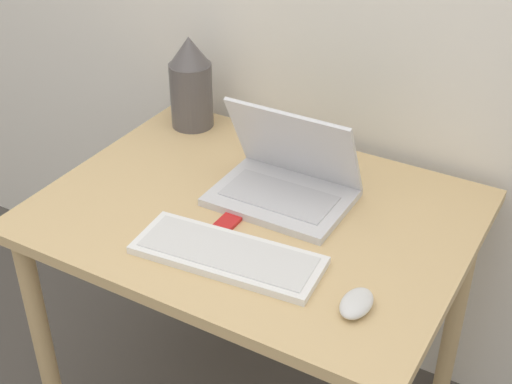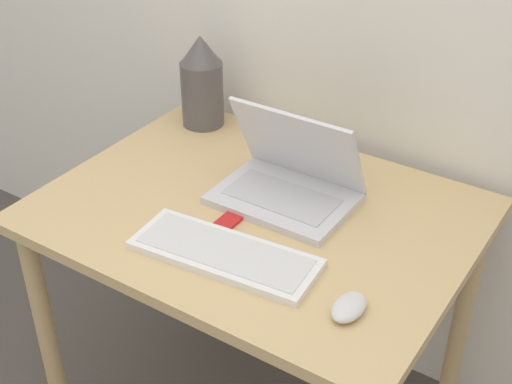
# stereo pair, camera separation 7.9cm
# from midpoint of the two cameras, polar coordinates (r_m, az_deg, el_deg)

# --- Properties ---
(desk) EXTENTS (1.03, 0.78, 0.75)m
(desk) POSITION_cam_midpoint_polar(r_m,az_deg,el_deg) (1.80, -1.35, -4.05)
(desk) COLOR tan
(desk) RESTS_ON ground_plane
(laptop) EXTENTS (0.33, 0.24, 0.24)m
(laptop) POSITION_cam_midpoint_polar(r_m,az_deg,el_deg) (1.76, 1.11, 1.04)
(laptop) COLOR silver
(laptop) RESTS_ON desk
(keyboard) EXTENTS (0.44, 0.19, 0.02)m
(keyboard) POSITION_cam_midpoint_polar(r_m,az_deg,el_deg) (1.58, -3.73, -5.07)
(keyboard) COLOR white
(keyboard) RESTS_ON desk
(mouse) EXTENTS (0.06, 0.10, 0.03)m
(mouse) POSITION_cam_midpoint_polar(r_m,az_deg,el_deg) (1.45, 6.49, -8.87)
(mouse) COLOR silver
(mouse) RESTS_ON desk
(vase) EXTENTS (0.12, 0.12, 0.27)m
(vase) POSITION_cam_midpoint_polar(r_m,az_deg,el_deg) (2.08, -6.34, 8.64)
(vase) COLOR #514C4C
(vase) RESTS_ON desk
(mp3_player) EXTENTS (0.05, 0.07, 0.01)m
(mp3_player) POSITION_cam_midpoint_polar(r_m,az_deg,el_deg) (1.69, -3.59, -2.41)
(mp3_player) COLOR red
(mp3_player) RESTS_ON desk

